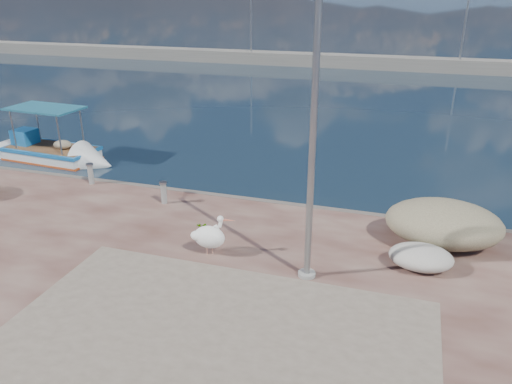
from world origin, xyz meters
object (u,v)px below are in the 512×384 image
object	(u,v)px
boat_left	(51,154)
pelican	(210,236)
bollard_near	(164,192)
lamp_post	(312,151)

from	to	relation	value
boat_left	pelican	xyz separation A→B (m)	(10.61, -6.75, 0.82)
bollard_near	pelican	bearing A→B (deg)	-44.36
boat_left	lamp_post	bearing A→B (deg)	-23.71
boat_left	pelican	bearing A→B (deg)	-28.43
pelican	bollard_near	distance (m)	3.94
boat_left	bollard_near	bearing A→B (deg)	-23.11
lamp_post	bollard_near	size ratio (longest dim) A/B	9.11
pelican	lamp_post	size ratio (longest dim) A/B	0.17
lamp_post	pelican	bearing A→B (deg)	174.37
bollard_near	lamp_post	bearing A→B (deg)	-28.57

